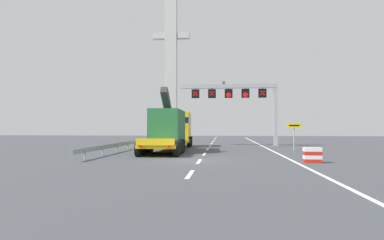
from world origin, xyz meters
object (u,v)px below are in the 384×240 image
object	(u,v)px
heavy_haul_truck_yellow	(172,128)
crash_barrier_striped	(312,155)
exit_sign_yellow	(294,130)
overhead_lane_gantry	(241,96)
bridge_pylon_distant	(171,54)

from	to	relation	value
heavy_haul_truck_yellow	crash_barrier_striped	bearing A→B (deg)	-45.57
heavy_haul_truck_yellow	crash_barrier_striped	size ratio (longest dim) A/B	14.07
heavy_haul_truck_yellow	exit_sign_yellow	xyz separation A→B (m)	(10.99, -0.42, -0.17)
overhead_lane_gantry	exit_sign_yellow	xyz separation A→B (m)	(4.27, -6.41, -3.67)
overhead_lane_gantry	heavy_haul_truck_yellow	distance (m)	9.67
heavy_haul_truck_yellow	bridge_pylon_distant	size ratio (longest dim) A/B	0.36
crash_barrier_striped	bridge_pylon_distant	distance (m)	63.66
overhead_lane_gantry	bridge_pylon_distant	distance (m)	46.55
heavy_haul_truck_yellow	bridge_pylon_distant	world-z (taller)	bridge_pylon_distant
heavy_haul_truck_yellow	overhead_lane_gantry	bearing A→B (deg)	41.71
crash_barrier_striped	bridge_pylon_distant	world-z (taller)	bridge_pylon_distant
heavy_haul_truck_yellow	exit_sign_yellow	distance (m)	11.00
heavy_haul_truck_yellow	bridge_pylon_distant	bearing A→B (deg)	99.46
crash_barrier_striped	exit_sign_yellow	bearing A→B (deg)	83.90
exit_sign_yellow	crash_barrier_striped	bearing A→B (deg)	-96.10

